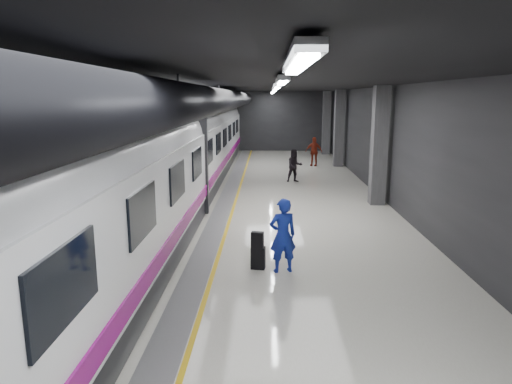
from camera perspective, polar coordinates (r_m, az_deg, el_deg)
ground at (r=15.92m, az=0.27°, el=-3.04°), size 40.00×40.00×0.00m
platform_hall at (r=16.36m, az=-0.67°, el=9.91°), size 10.02×40.02×4.51m
train at (r=15.92m, az=-11.52°, el=4.32°), size 3.05×38.00×4.05m
traveler_main at (r=10.74m, az=3.36°, el=-5.45°), size 0.74×0.58×1.78m
suitcase_main at (r=11.10m, az=0.26°, el=-8.23°), size 0.36×0.26×0.54m
shoulder_bag at (r=10.91m, az=0.17°, el=-6.00°), size 0.32×0.21×0.39m
traveler_far_a at (r=22.28m, az=4.84°, el=3.29°), size 0.89×0.76×1.60m
traveler_far_b at (r=27.75m, az=7.24°, el=5.05°), size 1.10×0.71×1.73m
suitcase_far at (r=30.47m, az=4.76°, el=4.54°), size 0.40×0.33×0.51m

